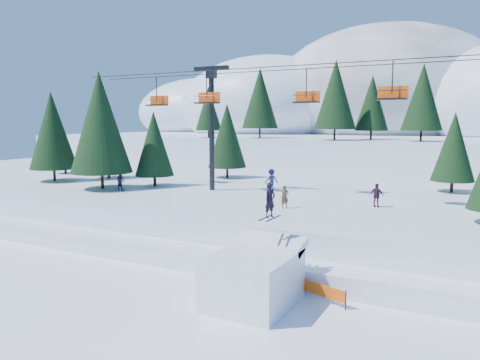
% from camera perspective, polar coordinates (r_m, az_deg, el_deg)
% --- Properties ---
extents(ground, '(160.00, 160.00, 0.00)m').
position_cam_1_polar(ground, '(20.99, -7.51, -16.13)').
color(ground, white).
rests_on(ground, ground).
extents(mid_shelf, '(70.00, 22.00, 2.50)m').
position_cam_1_polar(mid_shelf, '(36.24, 8.96, -4.11)').
color(mid_shelf, white).
rests_on(mid_shelf, ground).
extents(berm, '(70.00, 6.00, 1.10)m').
position_cam_1_polar(berm, '(27.35, 2.21, -9.26)').
color(berm, white).
rests_on(berm, ground).
extents(mountain_ridge, '(119.00, 60.05, 26.46)m').
position_cam_1_polar(mountain_ridge, '(90.55, 17.19, 7.71)').
color(mountain_ridge, white).
rests_on(mountain_ridge, ground).
extents(jump_kicker, '(3.46, 4.71, 5.40)m').
position_cam_1_polar(jump_kicker, '(21.74, 1.77, -11.62)').
color(jump_kicker, white).
rests_on(jump_kicker, ground).
extents(chairlift, '(46.00, 3.21, 10.28)m').
position_cam_1_polar(chairlift, '(35.05, 12.32, 8.70)').
color(chairlift, black).
rests_on(chairlift, mid_shelf).
extents(conifer_stand, '(63.17, 16.67, 10.01)m').
position_cam_1_polar(conifer_stand, '(36.18, 9.50, 5.11)').
color(conifer_stand, black).
rests_on(conifer_stand, mid_shelf).
extents(distant_skiers, '(30.32, 8.00, 1.81)m').
position_cam_1_polar(distant_skiers, '(36.09, 6.89, -0.75)').
color(distant_skiers, '#391930').
rests_on(distant_skiers, mid_shelf).
extents(banner_near, '(2.70, 0.99, 0.90)m').
position_cam_1_polar(banner_near, '(22.49, 9.74, -13.07)').
color(banner_near, black).
rests_on(banner_near, ground).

